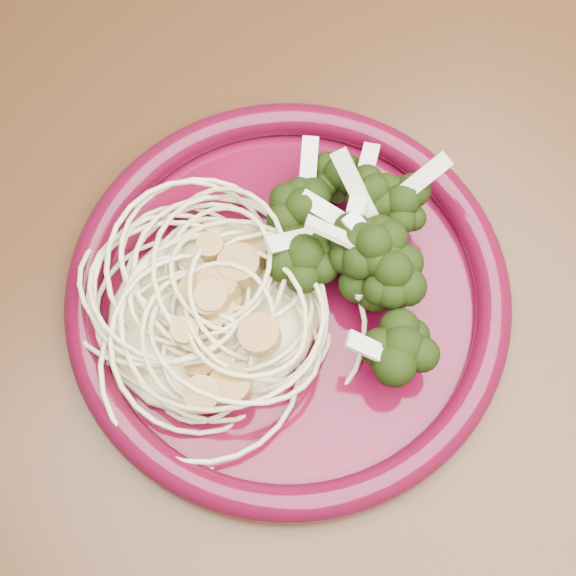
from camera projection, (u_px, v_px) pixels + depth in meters
The scene contains 6 objects.
dining_table at pixel (392, 291), 0.60m from camera, with size 1.20×0.80×0.75m.
dinner_plate at pixel (288, 294), 0.48m from camera, with size 0.34×0.34×0.02m.
spaghetti_pile at pixel (214, 307), 0.47m from camera, with size 0.14×0.12×0.03m, color beige.
scallop_cluster at pixel (208, 285), 0.43m from camera, with size 0.12×0.12×0.04m, color #B78A49, non-canonical shape.
broccoli_pile at pixel (378, 258), 0.47m from camera, with size 0.08×0.14×0.05m, color black.
onion_garnish at pixel (384, 236), 0.44m from camera, with size 0.06×0.09×0.05m, color beige, non-canonical shape.
Camera 1 is at (-0.20, -0.13, 1.21)m, focal length 50.00 mm.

